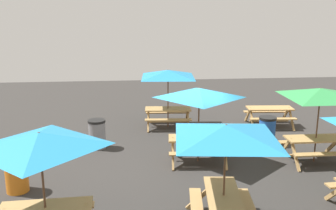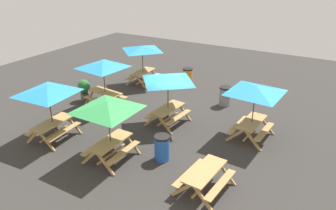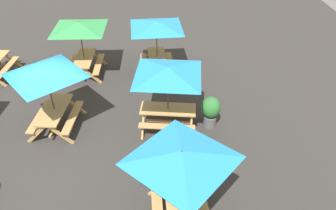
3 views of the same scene
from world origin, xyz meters
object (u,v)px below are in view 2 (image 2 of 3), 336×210
at_px(picnic_table_4, 48,94).
at_px(trash_bin_orange, 187,76).
at_px(picnic_table_2, 255,93).
at_px(trash_bin_gray, 225,96).
at_px(picnic_table_3, 142,51).
at_px(trash_bin_blue, 162,148).
at_px(picnic_table_5, 108,111).
at_px(picnic_table_1, 103,68).
at_px(picnic_table_6, 205,176).
at_px(picnic_table_0, 168,82).
at_px(potted_plant_0, 84,89).

distance_m(picnic_table_4, trash_bin_orange, 8.81).
relative_size(picnic_table_2, trash_bin_gray, 2.88).
bearing_deg(picnic_table_2, picnic_table_3, -108.63).
relative_size(picnic_table_3, trash_bin_orange, 2.38).
bearing_deg(trash_bin_blue, picnic_table_5, -60.66).
height_order(picnic_table_1, trash_bin_gray, picnic_table_1).
height_order(picnic_table_6, trash_bin_blue, trash_bin_blue).
relative_size(picnic_table_1, picnic_table_5, 0.99).
bearing_deg(trash_bin_blue, picnic_table_3, -141.19).
bearing_deg(picnic_table_0, picnic_table_2, 104.16).
relative_size(picnic_table_1, picnic_table_3, 1.20).
bearing_deg(trash_bin_gray, picnic_table_5, -15.37).
distance_m(picnic_table_6, trash_bin_blue, 2.26).
xyz_separation_m(picnic_table_0, picnic_table_1, (-0.12, -3.69, 0.00)).
xyz_separation_m(picnic_table_2, picnic_table_6, (4.06, -0.27, -1.43)).
distance_m(picnic_table_3, trash_bin_orange, 3.02).
xyz_separation_m(picnic_table_6, trash_bin_blue, (-0.86, -2.09, -0.07)).
bearing_deg(picnic_table_3, trash_bin_orange, 115.53).
bearing_deg(trash_bin_orange, potted_plant_0, -36.46).
bearing_deg(picnic_table_2, trash_bin_orange, -126.16).
xyz_separation_m(trash_bin_orange, trash_bin_gray, (1.77, 3.00, 0.00)).
xyz_separation_m(picnic_table_4, trash_bin_blue, (-0.90, 4.65, -1.49)).
xyz_separation_m(picnic_table_1, trash_bin_blue, (2.76, 4.96, -1.49)).
bearing_deg(picnic_table_3, potted_plant_0, -21.69).
xyz_separation_m(picnic_table_4, trash_bin_orange, (-8.48, 1.86, -1.49)).
relative_size(picnic_table_0, picnic_table_5, 0.83).
relative_size(picnic_table_3, picnic_table_5, 0.83).
xyz_separation_m(picnic_table_1, picnic_table_2, (-0.45, 7.32, 0.00)).
relative_size(picnic_table_1, picnic_table_4, 1.00).
height_order(picnic_table_1, potted_plant_0, picnic_table_1).
height_order(picnic_table_0, trash_bin_orange, picnic_table_0).
bearing_deg(picnic_table_5, picnic_table_3, -154.07).
xyz_separation_m(picnic_table_3, trash_bin_gray, (0.54, 5.32, -1.49)).
relative_size(picnic_table_0, trash_bin_gray, 2.38).
xyz_separation_m(picnic_table_0, picnic_table_5, (3.55, -0.37, 0.00)).
relative_size(picnic_table_6, trash_bin_blue, 1.93).
distance_m(picnic_table_5, potted_plant_0, 6.13).
height_order(picnic_table_4, trash_bin_orange, picnic_table_4).
distance_m(picnic_table_1, trash_bin_blue, 5.87).
bearing_deg(trash_bin_orange, picnic_table_6, 30.03).
bearing_deg(trash_bin_gray, picnic_table_4, -35.92).
bearing_deg(picnic_table_6, picnic_table_4, -85.37).
bearing_deg(picnic_table_5, potted_plant_0, -127.43).
height_order(picnic_table_5, trash_bin_orange, picnic_table_5).
relative_size(picnic_table_4, picnic_table_5, 1.00).
bearing_deg(potted_plant_0, trash_bin_blue, 66.62).
height_order(picnic_table_3, trash_bin_orange, picnic_table_3).
bearing_deg(potted_plant_0, picnic_table_2, 93.01).
xyz_separation_m(picnic_table_4, potted_plant_0, (-3.65, -1.71, -1.34)).
height_order(picnic_table_4, potted_plant_0, picnic_table_4).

